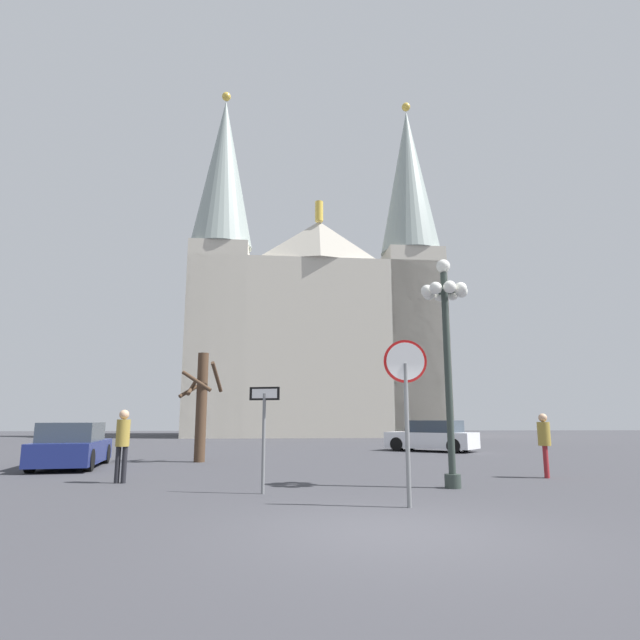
% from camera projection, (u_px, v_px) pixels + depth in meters
% --- Properties ---
extents(ground_plane, '(120.00, 120.00, 0.00)m').
position_uv_depth(ground_plane, '(394.00, 532.00, 7.14)').
color(ground_plane, '#38383D').
extents(cathedral, '(22.26, 13.83, 30.95)m').
position_uv_depth(cathedral, '(315.00, 327.00, 47.99)').
color(cathedral, '#BCB5A5').
rests_on(cathedral, ground).
extents(stop_sign, '(0.78, 0.14, 2.93)m').
position_uv_depth(stop_sign, '(406.00, 388.00, 9.45)').
color(stop_sign, slate).
rests_on(stop_sign, ground).
extents(one_way_arrow_sign, '(0.64, 0.23, 2.17)m').
position_uv_depth(one_way_arrow_sign, '(264.00, 423.00, 10.99)').
color(one_way_arrow_sign, slate).
rests_on(one_way_arrow_sign, ground).
extents(street_lamp, '(1.12, 1.12, 5.26)m').
position_uv_depth(street_lamp, '(446.00, 332.00, 12.26)').
color(street_lamp, '#2D3833').
rests_on(street_lamp, ground).
extents(bare_tree, '(1.55, 1.56, 3.87)m').
position_uv_depth(bare_tree, '(201.00, 403.00, 18.94)').
color(bare_tree, '#473323').
rests_on(bare_tree, ground).
extents(parked_car_near_navy, '(2.39, 4.43, 1.39)m').
position_uv_depth(parked_car_near_navy, '(72.00, 446.00, 16.52)').
color(parked_car_near_navy, navy).
rests_on(parked_car_near_navy, ground).
extents(parked_car_far_white, '(4.33, 3.92, 1.43)m').
position_uv_depth(parked_car_far_white, '(432.00, 437.00, 24.80)').
color(parked_car_far_white, silver).
rests_on(parked_car_far_white, ground).
extents(pedestrian_walking, '(0.32, 0.32, 1.72)m').
position_uv_depth(pedestrian_walking, '(123.00, 438.00, 12.69)').
color(pedestrian_walking, black).
rests_on(pedestrian_walking, ground).
extents(pedestrian_standing, '(0.32, 0.32, 1.65)m').
position_uv_depth(pedestrian_standing, '(544.00, 439.00, 13.80)').
color(pedestrian_standing, maroon).
rests_on(pedestrian_standing, ground).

